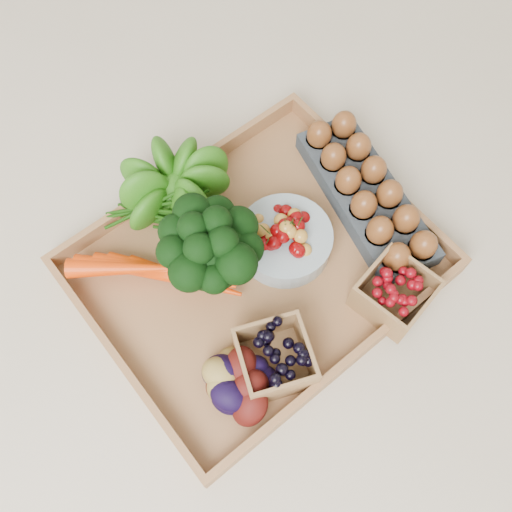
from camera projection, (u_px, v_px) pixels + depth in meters
ground at (256, 271)px, 0.98m from camera, size 4.00×4.00×0.00m
tray at (256, 269)px, 0.97m from camera, size 0.55×0.45×0.01m
carrots at (158, 271)px, 0.93m from camera, size 0.22×0.16×0.05m
lettuce at (173, 183)px, 0.96m from camera, size 0.13×0.13×0.13m
broccoli at (212, 260)px, 0.90m from camera, size 0.16×0.16×0.13m
cherry_bowl at (285, 240)px, 0.96m from camera, size 0.16×0.16×0.04m
egg_carton at (366, 197)px, 1.00m from camera, size 0.19×0.34×0.04m
potatoes at (235, 379)px, 0.84m from camera, size 0.15×0.15×0.09m
punnet_blackberry at (275, 359)px, 0.86m from camera, size 0.14×0.14×0.07m
punnet_raspberry at (395, 293)px, 0.91m from camera, size 0.12×0.12×0.07m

